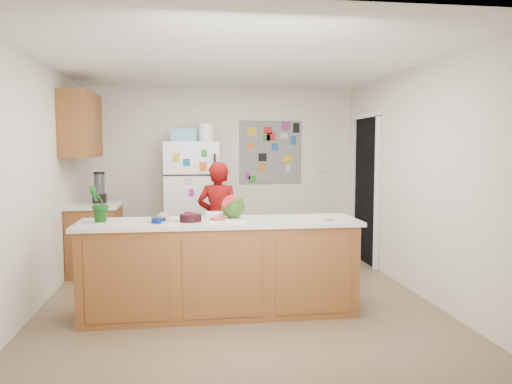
{
  "coord_description": "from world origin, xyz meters",
  "views": [
    {
      "loc": [
        -0.51,
        -5.24,
        1.61
      ],
      "look_at": [
        0.25,
        0.2,
        1.13
      ],
      "focal_mm": 35.0,
      "sensor_mm": 36.0,
      "label": 1
    }
  ],
  "objects": [
    {
      "name": "paper_towel",
      "position": [
        -0.09,
        -0.58,
        0.93
      ],
      "size": [
        0.24,
        0.22,
        0.02
      ],
      "primitive_type": "cube",
      "rotation": [
        0.0,
        0.0,
        0.22
      ],
      "color": "white",
      "rests_on": "peninsula_top"
    },
    {
      "name": "wall_back",
      "position": [
        0.0,
        2.26,
        1.25
      ],
      "size": [
        4.0,
        0.02,
        2.5
      ],
      "primitive_type": "cube",
      "color": "beige",
      "rests_on": "ground"
    },
    {
      "name": "potted_plant",
      "position": [
        -1.34,
        -0.45,
        1.1
      ],
      "size": [
        0.25,
        0.25,
        0.35
      ],
      "primitive_type": "imported",
      "rotation": [
        0.0,
        0.0,
        3.95
      ],
      "color": "#0C450C",
      "rests_on": "peninsula_top"
    },
    {
      "name": "cutting_board",
      "position": [
        -0.13,
        -0.49,
        0.93
      ],
      "size": [
        0.36,
        0.28,
        0.01
      ],
      "primitive_type": "cube",
      "rotation": [
        0.0,
        0.0,
        -0.03
      ],
      "color": "white",
      "rests_on": "peninsula_top"
    },
    {
      "name": "doorway",
      "position": [
        1.99,
        1.45,
        1.02
      ],
      "size": [
        0.03,
        0.85,
        2.04
      ],
      "primitive_type": "cube",
      "color": "black",
      "rests_on": "ground"
    },
    {
      "name": "white_bowl",
      "position": [
        -0.24,
        -0.35,
        0.95
      ],
      "size": [
        0.21,
        0.21,
        0.06
      ],
      "primitive_type": "cylinder",
      "rotation": [
        0.0,
        0.0,
        0.1
      ],
      "color": "silver",
      "rests_on": "peninsula_top"
    },
    {
      "name": "plate",
      "position": [
        -0.74,
        -0.51,
        0.93
      ],
      "size": [
        0.3,
        0.3,
        0.02
      ],
      "primitive_type": "cylinder",
      "rotation": [
        0.0,
        0.0,
        -0.11
      ],
      "color": "beige",
      "rests_on": "peninsula_top"
    },
    {
      "name": "cherry_bowl",
      "position": [
        -0.48,
        -0.53,
        0.96
      ],
      "size": [
        0.24,
        0.24,
        0.07
      ],
      "primitive_type": "cylinder",
      "rotation": [
        0.0,
        0.0,
        0.17
      ],
      "color": "black",
      "rests_on": "peninsula_top"
    },
    {
      "name": "wall_left",
      "position": [
        -2.01,
        0.0,
        1.25
      ],
      "size": [
        0.02,
        4.5,
        2.5
      ],
      "primitive_type": "cube",
      "color": "beige",
      "rests_on": "ground"
    },
    {
      "name": "ceiling",
      "position": [
        0.0,
        0.0,
        2.51
      ],
      "size": [
        4.0,
        4.5,
        0.02
      ],
      "primitive_type": "cube",
      "color": "white",
      "rests_on": "wall_back"
    },
    {
      "name": "keys",
      "position": [
        0.84,
        -0.66,
        0.93
      ],
      "size": [
        0.09,
        0.05,
        0.01
      ],
      "primitive_type": "cube",
      "rotation": [
        0.0,
        0.0,
        -0.1
      ],
      "color": "gray",
      "rests_on": "peninsula_top"
    },
    {
      "name": "person",
      "position": [
        -0.13,
        0.86,
        0.73
      ],
      "size": [
        0.6,
        0.47,
        1.45
      ],
      "primitive_type": "imported",
      "rotation": [
        0.0,
        0.0,
        2.88
      ],
      "color": "maroon",
      "rests_on": "floor"
    },
    {
      "name": "peninsula_top",
      "position": [
        -0.2,
        -0.5,
        0.9
      ],
      "size": [
        2.68,
        0.7,
        0.04
      ],
      "primitive_type": "cube",
      "color": "silver",
      "rests_on": "peninsula_base"
    },
    {
      "name": "side_counter_base",
      "position": [
        -1.69,
        1.35,
        0.43
      ],
      "size": [
        0.6,
        0.8,
        0.86
      ],
      "primitive_type": "cube",
      "color": "brown",
      "rests_on": "floor"
    },
    {
      "name": "wall_right",
      "position": [
        2.01,
        0.0,
        1.25
      ],
      "size": [
        0.02,
        4.5,
        2.5
      ],
      "primitive_type": "cube",
      "color": "beige",
      "rests_on": "ground"
    },
    {
      "name": "fridge_top_bin",
      "position": [
        -0.55,
        1.88,
        1.79
      ],
      "size": [
        0.35,
        0.28,
        0.18
      ],
      "primitive_type": "cube",
      "color": "#5999B2",
      "rests_on": "refrigerator"
    },
    {
      "name": "side_counter_top",
      "position": [
        -1.69,
        1.35,
        0.88
      ],
      "size": [
        0.64,
        0.84,
        0.04
      ],
      "primitive_type": "cube",
      "color": "silver",
      "rests_on": "side_counter_base"
    },
    {
      "name": "watermelon_slice",
      "position": [
        -0.22,
        -0.54,
        0.94
      ],
      "size": [
        0.15,
        0.15,
        0.02
      ],
      "primitive_type": "cylinder",
      "color": "#C32A42",
      "rests_on": "cutting_board"
    },
    {
      "name": "watermelon",
      "position": [
        -0.07,
        -0.47,
        1.05
      ],
      "size": [
        0.23,
        0.23,
        0.23
      ],
      "primitive_type": "sphere",
      "color": "#2E5C1B",
      "rests_on": "cutting_board"
    },
    {
      "name": "cobalt_bowl",
      "position": [
        -0.78,
        -0.59,
        0.95
      ],
      "size": [
        0.17,
        0.17,
        0.05
      ],
      "primitive_type": "cylinder",
      "rotation": [
        0.0,
        0.0,
        0.39
      ],
      "color": "#011758",
      "rests_on": "peninsula_top"
    },
    {
      "name": "upper_cabinets",
      "position": [
        -1.82,
        1.3,
        1.9
      ],
      "size": [
        0.35,
        1.0,
        0.8
      ],
      "primitive_type": "cube",
      "color": "brown",
      "rests_on": "wall_left"
    },
    {
      "name": "peninsula_base",
      "position": [
        -0.2,
        -0.5,
        0.44
      ],
      "size": [
        2.6,
        0.62,
        0.88
      ],
      "primitive_type": "cube",
      "color": "brown",
      "rests_on": "floor"
    },
    {
      "name": "floor",
      "position": [
        0.0,
        0.0,
        -0.01
      ],
      "size": [
        4.0,
        4.5,
        0.02
      ],
      "primitive_type": "cube",
      "color": "brown",
      "rests_on": "ground"
    },
    {
      "name": "photo_collage",
      "position": [
        0.75,
        2.24,
        1.55
      ],
      "size": [
        0.95,
        0.01,
        0.95
      ],
      "primitive_type": "cube",
      "color": "slate",
      "rests_on": "wall_back"
    },
    {
      "name": "blender_appliance",
      "position": [
        -1.64,
        1.44,
        1.09
      ],
      "size": [
        0.13,
        0.13,
        0.38
      ],
      "primitive_type": "cylinder",
      "color": "black",
      "rests_on": "side_counter_top"
    },
    {
      "name": "refrigerator",
      "position": [
        -0.45,
        1.88,
        0.85
      ],
      "size": [
        0.75,
        0.7,
        1.7
      ],
      "primitive_type": "cube",
      "color": "silver",
      "rests_on": "floor"
    }
  ]
}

